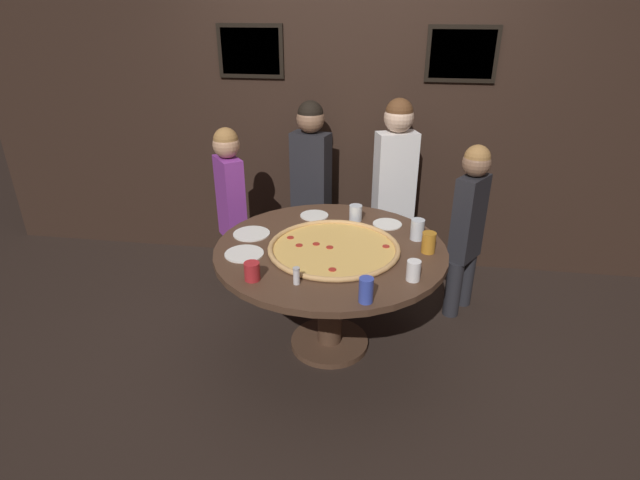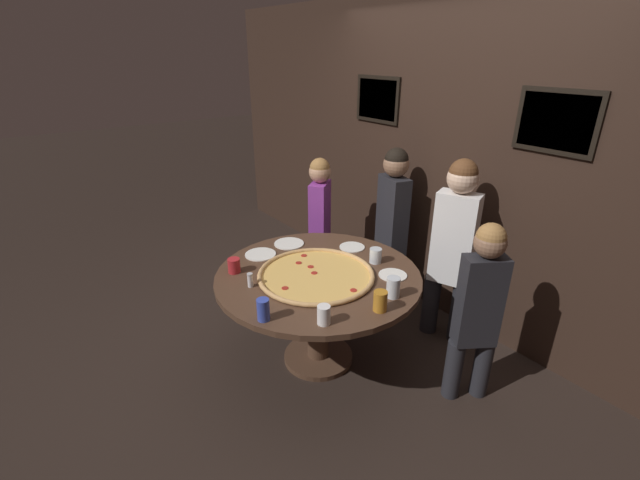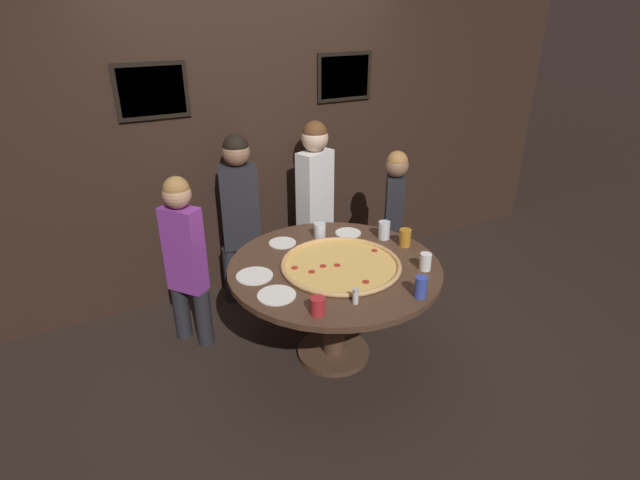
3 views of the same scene
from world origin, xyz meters
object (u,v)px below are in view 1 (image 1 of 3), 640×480
at_px(drink_cup_by_shaker, 429,243).
at_px(diner_side_left, 468,222).
at_px(white_plate_far_back, 314,215).
at_px(giant_pizza, 334,248).
at_px(drink_cup_beside_pizza, 366,290).
at_px(condiment_shaker, 296,276).
at_px(drink_cup_far_right, 356,213).
at_px(white_plate_right_side, 244,254).
at_px(drink_cup_centre_back, 413,271).
at_px(dining_table, 330,268).
at_px(drink_cup_front_edge, 417,229).
at_px(drink_cup_far_left, 252,271).
at_px(white_plate_left_side, 252,234).
at_px(white_plate_near_front, 387,224).
at_px(diner_far_right, 231,202).
at_px(diner_side_right, 394,182).
at_px(diner_far_left, 311,180).

xyz_separation_m(drink_cup_by_shaker, diner_side_left, (0.31, 0.56, -0.09)).
relative_size(white_plate_far_back, diner_side_left, 0.16).
height_order(giant_pizza, drink_cup_beside_pizza, drink_cup_beside_pizza).
bearing_deg(white_plate_far_back, condiment_shaker, -86.81).
height_order(drink_cup_far_right, white_plate_right_side, drink_cup_far_right).
bearing_deg(drink_cup_centre_back, dining_table, 146.17).
bearing_deg(drink_cup_by_shaker, drink_cup_front_edge, 109.72).
distance_m(dining_table, drink_cup_by_shaker, 0.63).
xyz_separation_m(giant_pizza, drink_cup_far_left, (-0.39, -0.42, 0.04)).
distance_m(white_plate_left_side, white_plate_far_back, 0.50).
bearing_deg(white_plate_near_front, drink_cup_beside_pizza, -94.89).
relative_size(diner_side_left, diner_far_right, 0.97).
distance_m(giant_pizza, condiment_shaker, 0.45).
bearing_deg(drink_cup_beside_pizza, drink_cup_centre_back, 46.65).
relative_size(diner_side_right, diner_far_left, 1.03).
distance_m(dining_table, diner_far_right, 1.08).
bearing_deg(drink_cup_front_edge, condiment_shaker, -134.76).
relative_size(drink_cup_centre_back, drink_cup_far_right, 1.06).
bearing_deg(giant_pizza, white_plate_left_side, 165.41).
bearing_deg(drink_cup_centre_back, drink_cup_by_shaker, 74.67).
bearing_deg(diner_side_right, drink_cup_front_edge, 80.54).
distance_m(drink_cup_centre_back, drink_cup_front_edge, 0.52).
bearing_deg(drink_cup_far_left, diner_side_left, 39.32).
distance_m(white_plate_far_back, white_plate_near_front, 0.52).
relative_size(drink_cup_by_shaker, drink_cup_front_edge, 0.95).
bearing_deg(giant_pizza, white_plate_near_front, 53.97).
height_order(white_plate_far_back, white_plate_right_side, same).
relative_size(diner_side_right, diner_far_right, 1.14).
bearing_deg(drink_cup_far_left, dining_table, 51.11).
bearing_deg(white_plate_right_side, condiment_shaker, -37.75).
bearing_deg(drink_cup_far_right, white_plate_right_side, -135.29).
height_order(drink_cup_centre_back, white_plate_near_front, drink_cup_centre_back).
height_order(drink_cup_beside_pizza, diner_side_right, diner_side_right).
height_order(drink_cup_far_left, diner_far_left, diner_far_left).
xyz_separation_m(giant_pizza, drink_cup_beside_pizza, (0.23, -0.55, 0.05)).
bearing_deg(condiment_shaker, drink_cup_far_right, 75.03).
xyz_separation_m(drink_cup_by_shaker, diner_far_right, (-1.43, 0.63, -0.07)).
bearing_deg(drink_cup_beside_pizza, dining_table, 113.53).
distance_m(white_plate_left_side, diner_far_right, 0.63).
xyz_separation_m(drink_cup_front_edge, diner_far_left, (-0.82, 0.83, 0.01)).
relative_size(drink_cup_front_edge, condiment_shaker, 1.37).
height_order(drink_cup_front_edge, white_plate_near_front, drink_cup_front_edge).
bearing_deg(drink_cup_centre_back, white_plate_near_front, 102.20).
xyz_separation_m(drink_cup_far_right, diner_far_left, (-0.41, 0.59, 0.02)).
xyz_separation_m(drink_cup_centre_back, diner_far_left, (-0.78, 1.36, 0.02)).
relative_size(drink_cup_far_left, diner_side_left, 0.08).
relative_size(white_plate_left_side, diner_side_left, 0.19).
bearing_deg(diner_far_left, dining_table, 121.66).
relative_size(drink_cup_beside_pizza, drink_cup_front_edge, 1.01).
height_order(drink_cup_by_shaker, diner_side_right, diner_side_right).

